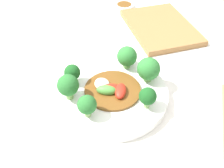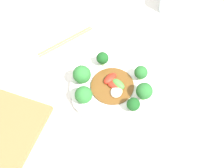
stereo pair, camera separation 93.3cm
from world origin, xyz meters
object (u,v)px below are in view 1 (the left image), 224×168
Objects in this scene: cutting_board at (160,27)px; broccoli_northeast at (148,97)px; broccoli_south at (68,86)px; broccoli_southwest at (72,73)px; plate at (112,93)px; stirfry_center at (111,89)px; broccoli_southeast at (87,105)px; sauce_dish at (124,6)px; broccoli_northwest at (127,57)px; broccoli_north at (149,69)px.

broccoli_northeast is at bearing -32.42° from cutting_board.
broccoli_south reaches higher than broccoli_southwest.
plate is 0.97× the size of cutting_board.
broccoli_southwest is (-0.05, 0.02, -0.01)m from broccoli_south.
stirfry_center is at bearing 83.62° from broccoli_south.
plate is 0.11m from broccoli_southeast.
sauce_dish is 0.26× the size of cutting_board.
broccoli_southwest is at bearing -61.45° from cutting_board.
broccoli_northeast is 0.56m from sauce_dish.
broccoli_southwest reaches higher than plate.
broccoli_southeast is at bearing -52.93° from stirfry_center.
broccoli_south is 1.23× the size of broccoli_southwest.
broccoli_north is at bearing 24.19° from broccoli_northwest.
stirfry_center is at bearing -46.95° from cutting_board.
broccoli_northwest reaches higher than broccoli_southeast.
broccoli_south is 1.06× the size of broccoli_northwest.
broccoli_southeast is 0.14m from broccoli_northeast.
broccoli_south reaches higher than plate.
broccoli_southeast reaches higher than broccoli_northeast.
sauce_dish is (-0.51, 0.29, -0.05)m from broccoli_southeast.
broccoli_northeast reaches higher than stirfry_center.
broccoli_north and broccoli_south have the same top height.
sauce_dish is at bearing 154.82° from plate.
broccoli_southeast is 1.04× the size of broccoli_northeast.
broccoli_north reaches higher than broccoli_northeast.
broccoli_southwest is 0.41m from cutting_board.
broccoli_southwest is 0.11m from stirfry_center.
broccoli_northeast is at bearing 45.44° from broccoli_southwest.
plate is 0.37m from cutting_board.
cutting_board is (-0.34, 0.21, -0.05)m from broccoli_northeast.
broccoli_south is 0.91× the size of sauce_dish.
broccoli_southeast is 0.91× the size of broccoli_northwest.
broccoli_south is 0.48× the size of stirfry_center.
stirfry_center is (0.01, -0.10, -0.03)m from broccoli_north.
cutting_board is (-0.18, 0.20, -0.05)m from broccoli_northwest.
sauce_dish is (-0.45, 0.22, -0.02)m from stirfry_center.
broccoli_north is (-0.06, 0.18, 0.00)m from broccoli_southeast.
broccoli_north is 0.10m from broccoli_northeast.
cutting_board is (-0.25, 0.38, -0.06)m from broccoli_south.
broccoli_northeast reaches higher than sauce_dish.
stirfry_center is (0.00, -0.00, 0.02)m from plate.
plate is 4.15× the size of broccoli_south.
broccoli_south is 0.19m from broccoli_northwest.
broccoli_southwest reaches higher than cutting_board.
stirfry_center is at bearing -55.39° from plate.
broccoli_southeast is 0.08m from broccoli_south.
broccoli_northwest reaches higher than broccoli_northeast.
stirfry_center is (-0.08, -0.06, -0.03)m from broccoli_northeast.
broccoli_northwest is at bearing -48.15° from cutting_board.
broccoli_northwest is (-0.16, 0.01, 0.00)m from broccoli_northeast.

